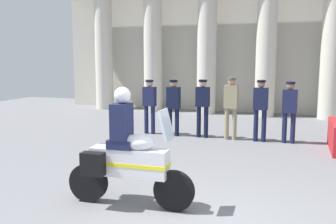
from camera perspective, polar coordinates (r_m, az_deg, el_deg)
colonnade_backdrop at (r=16.11m, az=14.80°, el=10.78°), size 18.70×1.64×5.90m
officer_in_row_0 at (r=11.62m, az=-2.80°, el=1.50°), size 0.39×0.25×1.67m
officer_in_row_1 at (r=11.28m, az=0.83°, el=1.34°), size 0.39×0.25×1.68m
officer_in_row_2 at (r=11.09m, az=5.24°, el=1.29°), size 0.39×0.25×1.71m
officer_in_row_3 at (r=10.88m, az=9.49°, el=1.32°), size 0.39×0.25×1.78m
officer_in_row_4 at (r=10.81m, az=13.78°, el=0.96°), size 0.39×0.25×1.73m
officer_in_row_5 at (r=10.83m, az=17.87°, el=0.69°), size 0.39×0.25×1.69m
motorcycle_with_rider at (r=6.01m, az=-6.48°, el=-6.76°), size 2.09×0.72×1.90m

